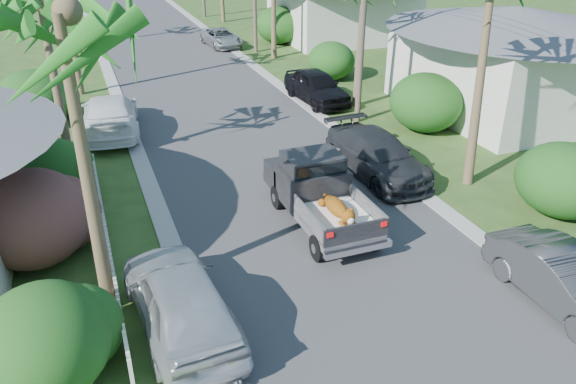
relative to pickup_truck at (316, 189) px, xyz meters
name	(u,v)px	position (x,y,z in m)	size (l,w,h in m)	color
ground	(398,326)	(-0.24, -5.44, -1.01)	(120.00, 120.00, 0.00)	#2C491B
road	(183,70)	(-0.24, 19.56, -1.00)	(8.00, 100.00, 0.02)	#38383A
curb_left	(110,76)	(-4.54, 19.56, -0.98)	(0.60, 100.00, 0.06)	#A5A39E
curb_right	(251,63)	(4.06, 19.56, -0.98)	(0.60, 100.00, 0.06)	#A5A39E
pickup_truck	(316,189)	(0.00, 0.00, 0.00)	(1.98, 5.12, 2.06)	black
parked_car_rn	(564,280)	(3.87, -6.11, -0.31)	(1.48, 4.24, 1.40)	#323438
parked_car_rm	(377,155)	(3.36, 2.17, -0.26)	(2.11, 5.18, 1.50)	#2C2D31
parked_car_rf	(317,87)	(4.76, 10.87, -0.22)	(1.87, 4.64, 1.58)	black
parked_car_rd	(221,38)	(3.61, 25.00, -0.41)	(2.00, 4.33, 1.20)	#9FA2A6
parked_car_ln	(180,300)	(-4.94, -3.72, -0.18)	(1.95, 4.85, 1.65)	silver
parked_car_lf	(110,115)	(-5.24, 10.02, -0.19)	(2.31, 5.67, 1.65)	white
palm_l_a	(58,14)	(-6.44, -2.44, 5.92)	(4.40, 4.40, 8.20)	brown
shrub_l_a	(44,341)	(-7.74, -4.44, 0.09)	(2.60, 2.86, 2.20)	#124117
shrub_l_b	(32,218)	(-8.04, 0.56, 0.29)	(3.00, 3.30, 2.60)	#B61A48
shrub_l_c	(50,169)	(-7.64, 4.56, -0.01)	(2.40, 2.64, 2.00)	#124117
shrub_l_d	(34,97)	(-8.24, 12.56, 0.19)	(3.20, 3.52, 2.40)	#124117
shrub_r_a	(564,180)	(7.36, -2.44, 0.14)	(2.80, 3.08, 2.30)	#124117
shrub_r_b	(425,102)	(7.56, 5.56, 0.24)	(3.00, 3.30, 2.50)	#124117
shrub_r_c	(331,61)	(7.26, 14.56, 0.04)	(2.60, 2.86, 2.10)	#124117
shrub_r_d	(279,25)	(7.76, 24.56, 0.29)	(3.20, 3.52, 2.60)	#124117
picket_fence	(107,240)	(-6.24, 0.06, -0.51)	(0.10, 11.00, 1.00)	white
house_right_near	(511,64)	(12.76, 6.56, 1.21)	(8.00, 9.00, 4.80)	silver
house_right_far	(343,9)	(12.76, 24.56, 1.11)	(9.00, 8.00, 4.60)	silver
utility_pole_b	(363,18)	(5.36, 7.56, 3.59)	(1.60, 0.26, 9.00)	brown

